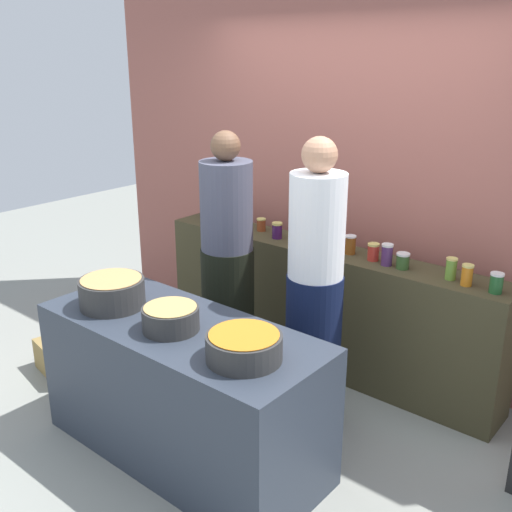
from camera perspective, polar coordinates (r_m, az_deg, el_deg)
ground at (r=3.91m, az=-3.41°, el=-16.02°), size 12.00×12.00×0.00m
storefront_wall at (r=4.43m, az=9.26°, el=9.13°), size 4.80×0.12×3.00m
display_shelf at (r=4.45m, az=6.22°, el=-4.80°), size 2.70×0.36×0.91m
prep_table at (r=3.51m, az=-6.97°, el=-12.60°), size 1.70×0.70×0.83m
preserve_jar_0 at (r=5.05m, az=-4.72°, el=4.47°), size 0.07×0.07×0.13m
preserve_jar_1 at (r=4.95m, az=-4.16°, el=4.02°), size 0.09×0.09×0.10m
preserve_jar_2 at (r=4.74m, az=-1.67°, el=3.42°), size 0.08×0.08×0.11m
preserve_jar_3 at (r=4.64m, az=0.51°, el=3.01°), size 0.07×0.07×0.10m
preserve_jar_4 at (r=4.46m, az=2.02°, el=2.46°), size 0.08×0.08×0.12m
preserve_jar_5 at (r=4.37m, az=4.16°, el=1.96°), size 0.09×0.09×0.11m
preserve_jar_6 at (r=4.26m, az=5.31°, el=1.66°), size 0.07×0.07×0.13m
preserve_jar_7 at (r=4.25m, az=7.43°, el=1.57°), size 0.07×0.07×0.13m
preserve_jar_8 at (r=4.16m, az=8.96°, el=1.08°), size 0.08×0.08×0.13m
preserve_jar_9 at (r=4.06m, az=11.10°, el=0.39°), size 0.08×0.08×0.12m
preserve_jar_10 at (r=3.98m, az=12.36°, el=0.14°), size 0.08×0.08×0.14m
preserve_jar_11 at (r=3.95m, az=13.79°, el=-0.45°), size 0.09×0.09×0.10m
preserve_jar_12 at (r=3.84m, az=18.08°, el=-1.15°), size 0.07×0.07×0.14m
preserve_jar_13 at (r=3.78m, az=19.45°, el=-1.71°), size 0.07×0.07×0.13m
preserve_jar_14 at (r=3.73m, az=21.90°, el=-2.39°), size 0.08×0.08×0.12m
cooking_pot_left at (r=3.58m, az=-13.53°, el=-3.39°), size 0.38×0.38×0.17m
cooking_pot_center at (r=3.24m, az=-8.12°, el=-5.89°), size 0.31×0.31×0.13m
cooking_pot_right at (r=2.92m, az=-1.14°, el=-8.65°), size 0.37×0.37×0.14m
cook_with_tongs at (r=4.10m, az=-2.72°, el=-1.58°), size 0.37×0.37×1.76m
cook_in_cap at (r=3.59m, az=5.58°, el=-4.37°), size 0.34×0.34×1.80m
bread_crate at (r=4.65m, az=-17.58°, el=-9.20°), size 0.51×0.40×0.23m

